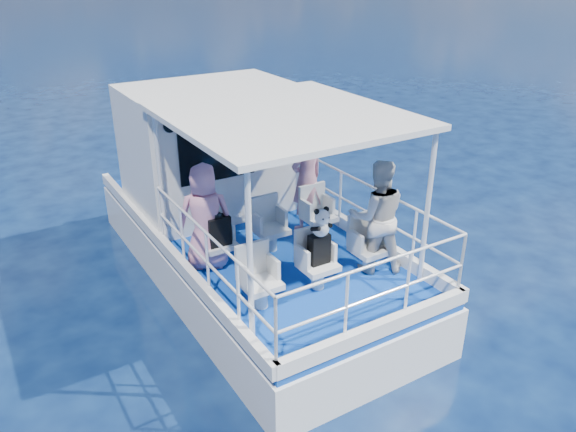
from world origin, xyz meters
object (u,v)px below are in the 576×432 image
at_px(passenger_stbd_aft, 377,217).
at_px(backpack_center, 319,249).
at_px(panda, 321,222).
at_px(passenger_port_fwd, 205,217).

height_order(passenger_stbd_aft, backpack_center, passenger_stbd_aft).
relative_size(backpack_center, panda, 1.06).
bearing_deg(backpack_center, panda, -80.65).
relative_size(passenger_port_fwd, passenger_stbd_aft, 0.94).
bearing_deg(backpack_center, passenger_stbd_aft, -0.76).
height_order(passenger_port_fwd, backpack_center, passenger_port_fwd).
relative_size(passenger_port_fwd, panda, 3.97).
bearing_deg(passenger_port_fwd, backpack_center, 153.75).
distance_m(passenger_port_fwd, passenger_stbd_aft, 2.45).
bearing_deg(passenger_port_fwd, passenger_stbd_aft, 171.72).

